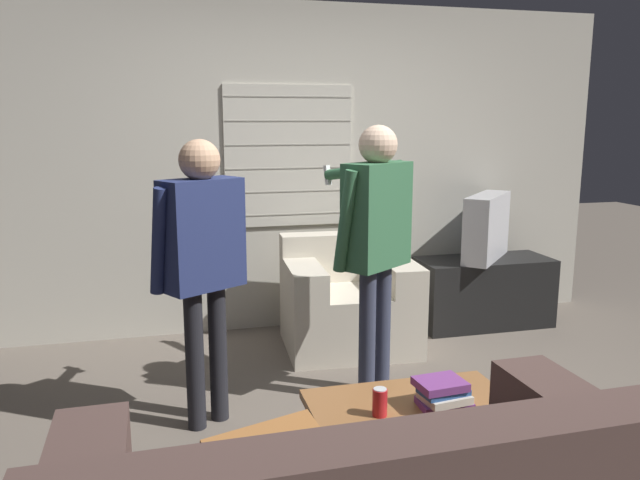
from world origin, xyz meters
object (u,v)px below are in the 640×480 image
object	(u,v)px
soda_can	(380,402)
tv	(486,227)
spare_remote	(442,402)
book_stack	(443,394)
person_left_standing	(202,249)
armchair_beige	(348,302)
coffee_table	(412,411)
person_right_standing	(375,227)

from	to	relation	value
soda_can	tv	bearing A→B (deg)	51.54
spare_remote	book_stack	bearing A→B (deg)	-132.36
tv	person_left_standing	distance (m)	2.60
person_left_standing	spare_remote	xyz separation A→B (m)	(1.01, -0.86, -0.59)
soda_can	person_left_standing	bearing A→B (deg)	128.00
armchair_beige	tv	bearing A→B (deg)	-167.39
coffee_table	person_left_standing	distance (m)	1.36
armchair_beige	person_right_standing	world-z (taller)	person_right_standing
spare_remote	coffee_table	bearing A→B (deg)	136.78
coffee_table	soda_can	size ratio (longest dim) A/B	7.49
book_stack	armchair_beige	bearing A→B (deg)	86.57
coffee_table	soda_can	distance (m)	0.23
coffee_table	person_right_standing	size ratio (longest dim) A/B	0.58
tv	person_right_standing	xyz separation A→B (m)	(-1.31, -1.06, 0.23)
tv	person_left_standing	xyz separation A→B (m)	(-2.32, -1.16, 0.17)
coffee_table	armchair_beige	bearing A→B (deg)	82.65
person_left_standing	person_right_standing	distance (m)	1.01
person_left_standing	armchair_beige	bearing A→B (deg)	10.11
armchair_beige	person_right_standing	distance (m)	1.12
person_left_standing	book_stack	world-z (taller)	person_left_standing
armchair_beige	tv	xyz separation A→B (m)	(1.21, 0.20, 0.48)
spare_remote	person_left_standing	bearing A→B (deg)	120.43
book_stack	soda_can	bearing A→B (deg)	-178.41
person_right_standing	tv	bearing A→B (deg)	3.27
person_left_standing	coffee_table	bearing A→B (deg)	-73.36
person_right_standing	soda_can	xyz separation A→B (m)	(-0.31, -0.99, -0.60)
spare_remote	armchair_beige	bearing A→B (deg)	67.79
tv	spare_remote	xyz separation A→B (m)	(-1.32, -2.02, -0.42)
armchair_beige	book_stack	size ratio (longest dim) A/B	3.84
armchair_beige	person_right_standing	xyz separation A→B (m)	(-0.10, -0.86, 0.71)
tv	book_stack	world-z (taller)	tv
armchair_beige	coffee_table	bearing A→B (deg)	85.99
person_left_standing	soda_can	bearing A→B (deg)	-82.93
armchair_beige	coffee_table	xyz separation A→B (m)	(-0.23, -1.77, 0.01)
person_right_standing	soda_can	bearing A→B (deg)	-143.00
coffee_table	book_stack	bearing A→B (deg)	-32.27
soda_can	armchair_beige	bearing A→B (deg)	77.37
person_right_standing	spare_remote	distance (m)	1.16
armchair_beige	person_left_standing	xyz separation A→B (m)	(-1.11, -0.96, 0.65)
armchair_beige	spare_remote	size ratio (longest dim) A/B	7.18
person_right_standing	book_stack	bearing A→B (deg)	-126.04
armchair_beige	soda_can	size ratio (longest dim) A/B	7.74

